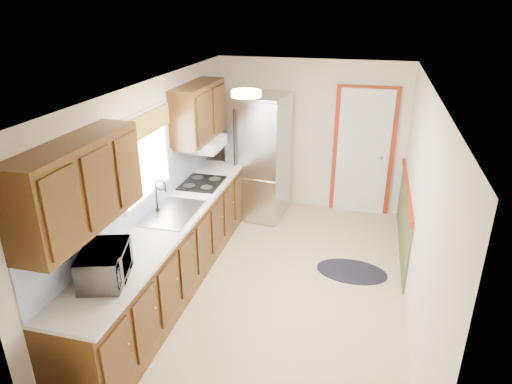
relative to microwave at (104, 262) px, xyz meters
The scene contains 8 objects.
room_shell 2.00m from the microwave, 53.09° to the left, with size 3.20×5.20×2.52m.
kitchen_run 1.34m from the microwave, 91.55° to the left, with size 0.63×4.00×2.20m.
back_wall_trim 4.40m from the microwave, 60.06° to the left, with size 1.12×2.30×2.08m.
ceiling_fixture 2.07m from the microwave, 57.22° to the left, with size 0.30×0.30×0.06m, color #FFD88C.
microwave is the anchor object (origin of this frame).
refrigerator 3.59m from the microwave, 82.03° to the left, with size 0.89×0.85×1.93m.
rug 3.19m from the microwave, 46.27° to the left, with size 0.89×0.58×0.01m, color black.
cooktop 2.35m from the microwave, 89.76° to the left, with size 0.51×0.61×0.02m, color black.
Camera 1 is at (0.92, -4.56, 3.22)m, focal length 32.00 mm.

